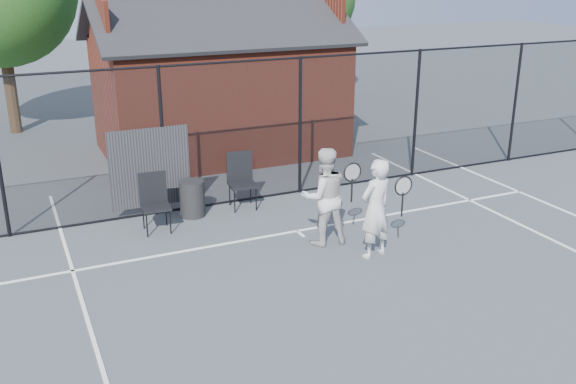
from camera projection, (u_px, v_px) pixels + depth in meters
name	position (u px, v px, depth m)	size (l,w,h in m)	color
ground	(382.00, 302.00, 9.64)	(80.00, 80.00, 0.00)	#4B5155
court_lines	(435.00, 347.00, 8.50)	(11.02, 18.00, 0.01)	white
fence	(243.00, 135.00, 13.33)	(22.04, 3.00, 3.00)	black
clubhouse	(219.00, 92.00, 17.02)	(6.50, 4.36, 4.19)	maroon
player_front	(376.00, 209.00, 10.89)	(0.83, 0.65, 1.76)	silver
player_back	(324.00, 196.00, 11.41)	(1.01, 0.78, 1.79)	silver
chair_left	(156.00, 204.00, 12.03)	(0.52, 0.54, 1.09)	black
chair_right	(242.00, 182.00, 13.20)	(0.54, 0.57, 1.13)	black
waste_bin	(192.00, 199.00, 12.85)	(0.50, 0.50, 0.74)	black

